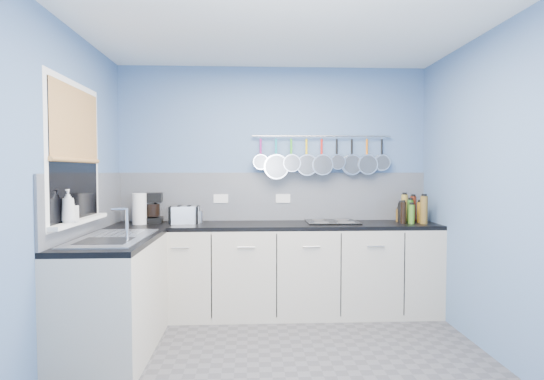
{
  "coord_description": "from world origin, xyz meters",
  "views": [
    {
      "loc": [
        -0.23,
        -3.13,
        1.42
      ],
      "look_at": [
        -0.05,
        0.75,
        1.25
      ],
      "focal_mm": 29.18,
      "sensor_mm": 36.0,
      "label": 1
    }
  ],
  "objects": [
    {
      "name": "backsplash_back",
      "position": [
        0.0,
        1.49,
        1.15
      ],
      "size": [
        3.2,
        0.02,
        0.5
      ],
      "primitive_type": "cube",
      "color": "gray",
      "rests_on": "wall_back"
    },
    {
      "name": "soap_bottle_a",
      "position": [
        -1.53,
        0.05,
        1.17
      ],
      "size": [
        0.1,
        0.1,
        0.24
      ],
      "primitive_type": "imported",
      "rotation": [
        0.0,
        0.0,
        0.11
      ],
      "color": "white",
      "rests_on": "window_sill"
    },
    {
      "name": "condiment_0",
      "position": [
        1.44,
        1.34,
        1.03
      ],
      "size": [
        0.06,
        0.06,
        0.26
      ],
      "primitive_type": "cylinder",
      "color": "#4C190C",
      "rests_on": "worktop_back"
    },
    {
      "name": "condiment_4",
      "position": [
        1.37,
        1.24,
        1.01
      ],
      "size": [
        0.06,
        0.06,
        0.23
      ],
      "primitive_type": "cylinder",
      "color": "#265919",
      "rests_on": "worktop_back"
    },
    {
      "name": "soap_bottle_b",
      "position": [
        -1.53,
        0.11,
        1.14
      ],
      "size": [
        0.08,
        0.08,
        0.17
      ],
      "primitive_type": "imported",
      "rotation": [
        0.0,
        0.0,
        0.06
      ],
      "color": "white",
      "rests_on": "window_sill"
    },
    {
      "name": "ceiling",
      "position": [
        0.0,
        0.0,
        2.51
      ],
      "size": [
        3.2,
        3.0,
        0.02
      ],
      "primitive_type": "cube",
      "color": "white",
      "rests_on": "ground"
    },
    {
      "name": "condiment_7",
      "position": [
        1.35,
        1.13,
        0.99
      ],
      "size": [
        0.06,
        0.06,
        0.19
      ],
      "primitive_type": "cylinder",
      "color": "#3F721E",
      "rests_on": "worktop_back"
    },
    {
      "name": "bamboo_blind",
      "position": [
        -1.56,
        0.3,
        1.77
      ],
      "size": [
        0.01,
        0.9,
        0.55
      ],
      "primitive_type": "cube",
      "color": "tan",
      "rests_on": "wall_left"
    },
    {
      "name": "pan_5",
      "position": [
        0.66,
        1.44,
        1.61
      ],
      "size": [
        0.16,
        0.1,
        0.35
      ],
      "primitive_type": null,
      "color": "silver",
      "rests_on": "pot_rail"
    },
    {
      "name": "condiment_1",
      "position": [
        1.35,
        1.34,
        1.04
      ],
      "size": [
        0.07,
        0.07,
        0.27
      ],
      "primitive_type": "cylinder",
      "color": "olive",
      "rests_on": "worktop_back"
    },
    {
      "name": "cabinet_run_back",
      "position": [
        0.0,
        1.2,
        0.43
      ],
      "size": [
        3.2,
        0.6,
        0.86
      ],
      "primitive_type": "cube",
      "color": "#B7AFA0",
      "rests_on": "ground"
    },
    {
      "name": "condiment_5",
      "position": [
        1.26,
        1.21,
        1.0
      ],
      "size": [
        0.06,
        0.06,
        0.2
      ],
      "primitive_type": "cylinder",
      "color": "black",
      "rests_on": "worktop_back"
    },
    {
      "name": "pan_6",
      "position": [
        0.82,
        1.44,
        1.58
      ],
      "size": [
        0.21,
        0.07,
        0.4
      ],
      "primitive_type": null,
      "color": "silver",
      "rests_on": "pot_rail"
    },
    {
      "name": "wall_front",
      "position": [
        0.0,
        -1.51,
        1.25
      ],
      "size": [
        3.2,
        0.02,
        2.5
      ],
      "primitive_type": "cube",
      "color": "#4E6D9A",
      "rests_on": "ground"
    },
    {
      "name": "pan_2",
      "position": [
        0.18,
        1.44,
        1.59
      ],
      "size": [
        0.18,
        0.12,
        0.37
      ],
      "primitive_type": null,
      "color": "silver",
      "rests_on": "pot_rail"
    },
    {
      "name": "condiment_6",
      "position": [
        1.46,
        1.1,
        1.04
      ],
      "size": [
        0.07,
        0.07,
        0.27
      ],
      "primitive_type": "cylinder",
      "color": "brown",
      "rests_on": "worktop_back"
    },
    {
      "name": "pan_7",
      "position": [
        0.98,
        1.44,
        1.58
      ],
      "size": [
        0.21,
        0.08,
        0.4
      ],
      "primitive_type": null,
      "color": "silver",
      "rests_on": "pot_rail"
    },
    {
      "name": "wall_right",
      "position": [
        1.61,
        0.0,
        1.25
      ],
      "size": [
        0.02,
        3.0,
        2.5
      ],
      "primitive_type": "cube",
      "color": "#4E6D9A",
      "rests_on": "ground"
    },
    {
      "name": "worktop_left",
      "position": [
        -1.3,
        0.3,
        0.88
      ],
      "size": [
        0.6,
        1.2,
        0.04
      ],
      "primitive_type": "cube",
      "color": "black",
      "rests_on": "cabinet_run_left"
    },
    {
      "name": "condiment_8",
      "position": [
        1.26,
        1.13,
        1.01
      ],
      "size": [
        0.05,
        0.05,
        0.21
      ],
      "primitive_type": "cylinder",
      "color": "black",
      "rests_on": "worktop_back"
    },
    {
      "name": "sink_unit",
      "position": [
        -1.3,
        0.3,
        0.9
      ],
      "size": [
        0.5,
        0.95,
        0.01
      ],
      "primitive_type": "cube",
      "color": "silver",
      "rests_on": "worktop_left"
    },
    {
      "name": "floor",
      "position": [
        0.0,
        0.0,
        -0.01
      ],
      "size": [
        3.2,
        3.0,
        0.02
      ],
      "primitive_type": "cube",
      "color": "#47474C",
      "rests_on": "ground"
    },
    {
      "name": "pot_rail",
      "position": [
        0.5,
        1.45,
        1.78
      ],
      "size": [
        1.45,
        0.02,
        0.02
      ],
      "primitive_type": "cylinder",
      "rotation": [
        0.0,
        1.57,
        0.0
      ],
      "color": "silver",
      "rests_on": "wall_back"
    },
    {
      "name": "paper_towel",
      "position": [
        -1.32,
        1.19,
        1.05
      ],
      "size": [
        0.14,
        0.14,
        0.3
      ],
      "primitive_type": "cylinder",
      "rotation": [
        0.0,
        0.0,
        0.04
      ],
      "color": "white",
      "rests_on": "worktop_back"
    },
    {
      "name": "condiment_2",
      "position": [
        1.27,
        1.3,
        0.97
      ],
      "size": [
        0.06,
        0.06,
        0.13
      ],
      "primitive_type": "cylinder",
      "color": "brown",
      "rests_on": "worktop_back"
    },
    {
      "name": "window_frame",
      "position": [
        -1.58,
        0.3,
        1.55
      ],
      "size": [
        0.01,
        1.0,
        1.1
      ],
      "primitive_type": "cube",
      "color": "white",
      "rests_on": "wall_left"
    },
    {
      "name": "hob",
      "position": [
        0.58,
        1.26,
        0.91
      ],
      "size": [
        0.51,
        0.45,
        0.01
      ],
      "primitive_type": "cube",
      "color": "black",
      "rests_on": "worktop_back"
    },
    {
      "name": "coffee_maker",
      "position": [
        -1.2,
        1.29,
        1.05
      ],
      "size": [
        0.19,
        0.2,
        0.3
      ],
      "primitive_type": null,
      "rotation": [
        0.0,
        0.0,
        0.1
      ],
      "color": "black",
      "rests_on": "worktop_back"
    },
    {
      "name": "condiment_3",
      "position": [
        1.46,
        1.22,
        1.0
      ],
      "size": [
        0.06,
        0.06,
        0.2
      ],
      "primitive_type": "cylinder",
      "color": "#8C5914",
      "rests_on": "worktop_back"
    },
    {
      "name": "window_sill",
      "position": [
        -1.55,
        0.3,
        1.04
      ],
      "size": [
        0.1,
        0.98,
        0.03
      ],
      "primitive_type": "cube",
      "color": "white",
      "rests_on": "wall_left"
    },
    {
      "name": "wall_back",
      "position": [
        0.0,
        1.51,
        1.25
      ],
      "size": [
        3.2,
        0.02,
        2.5
      ],
      "primitive_type": "cube",
      "color": "#4E6D9A",
      "rests_on": "ground"
    },
    {
      "name": "pan_1",
      "position": [
        0.02,
        1.44,
        1.56
      ],
      "size": [
        0.26,
        0.11,
        0.45
      ],
      "primitive_type": null,
      "color": "silver",
      "rests_on": "pot_rail"
    },
    {
      "name": "pan_4",
      "position": [
        0.5,
        1.44,
        1.58
      ],
      "size": [
        0.22,
        0.1,
        0.41
      ],
      "primitive_type": null,
      "color": "silver",
      "rests_on": "pot_rail"
    },
    {
      "name": "wall_left",
      "position": [
        -1.61,
        0.0,
        1.25
      ],
      "size": [
        0.02,
        3.0,
        2.5
      ],
      "primitive_type": "cube",
      "color": "#4E6D9A",
      "rests_on": "ground"
    },
    {
      "name": "cabinet_run_left",
      "position": [
        -1.3,
        0.3,
        0.43
      ],
      "size": [
        0.6,
        1.2,
        0.86
      ],
      "primitive_type": "cube",
      "color": "#B7AFA0",
      "rests_on": "ground"
    },
    {
      "name": "socket_left",
      "position": [
        -0.55,
        1.48,
        1.13
      ],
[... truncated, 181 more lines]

